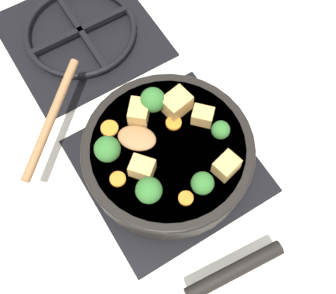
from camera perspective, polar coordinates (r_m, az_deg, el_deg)
The scene contains 19 objects.
ground_plane at distance 0.89m, azimuth 0.00°, elevation -2.35°, with size 2.40×2.40×0.00m, color silver.
front_burner_grate at distance 0.88m, azimuth 0.00°, elevation -2.05°, with size 0.31×0.31×0.03m.
rear_burner_grate at distance 1.06m, azimuth -10.58°, elevation 13.51°, with size 0.31×0.31×0.03m.
skillet_pan at distance 0.84m, azimuth 0.07°, elevation -0.90°, with size 0.31×0.41×0.06m.
wooden_spoon at distance 0.84m, azimuth -9.87°, elevation 2.53°, with size 0.25×0.25×0.02m.
tofu_cube_center_large at distance 0.83m, azimuth 4.25°, elevation 3.80°, with size 0.04×0.03×0.03m, color tan.
tofu_cube_near_handle at distance 0.83m, azimuth -3.56°, elevation 4.29°, with size 0.04×0.03×0.03m, color tan.
tofu_cube_east_chunk at distance 0.79m, azimuth 7.13°, elevation -2.31°, with size 0.04×0.03×0.03m, color tan.
tofu_cube_west_chunk at distance 0.78m, azimuth -3.17°, elevation -2.56°, with size 0.04×0.03×0.03m, color tan.
tofu_cube_back_piece at distance 0.83m, azimuth 1.05°, elevation 5.32°, with size 0.05×0.04×0.04m, color tan.
broccoli_floret_near_spoon at distance 0.76m, azimuth 4.23°, elevation -4.43°, with size 0.04×0.04×0.05m.
broccoli_floret_center_top at distance 0.81m, azimuth 6.43°, elevation 2.05°, with size 0.03×0.03×0.04m.
broccoli_floret_east_rim at distance 0.75m, azimuth -2.35°, elevation -5.30°, with size 0.04×0.04×0.05m.
broccoli_floret_west_rim at distance 0.82m, azimuth -1.87°, elevation 5.74°, with size 0.05×0.05×0.05m.
broccoli_floret_north_edge at distance 0.79m, azimuth -7.41°, elevation -0.26°, with size 0.05×0.05×0.05m.
carrot_slice_orange_thin at distance 0.78m, azimuth 2.19°, elevation -6.26°, with size 0.03×0.03×0.01m, color orange.
carrot_slice_near_center at distance 0.79m, azimuth -6.14°, elevation -3.91°, with size 0.03×0.03×0.01m, color orange.
carrot_slice_edge_slice at distance 0.83m, azimuth 0.70°, elevation 2.95°, with size 0.03×0.03×0.01m, color orange.
carrot_slice_under_broccoli at distance 0.83m, azimuth -7.14°, elevation 2.27°, with size 0.03×0.03×0.01m, color orange.
Camera 1 is at (-0.18, -0.29, 0.83)m, focal length 50.00 mm.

